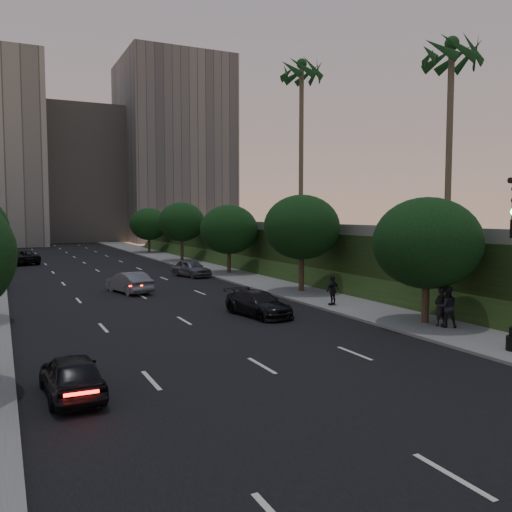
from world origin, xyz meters
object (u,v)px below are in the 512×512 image
sedan_near_left (72,375)px  sedan_mid_left (129,282)px  pedestrian_a (440,306)px  sedan_near_right (258,304)px  pedestrian_c (333,290)px  sedan_far_left (20,257)px  pedestrian_b (447,307)px  sedan_far_right (191,268)px

sedan_near_left → sedan_mid_left: bearing=-108.8°
sedan_near_left → pedestrian_a: bearing=-173.6°
sedan_near_left → sedan_mid_left: 21.43m
sedan_near_left → sedan_near_right: size_ratio=0.85×
pedestrian_c → sedan_far_left: bearing=-84.8°
sedan_near_left → pedestrian_c: 18.33m
pedestrian_a → pedestrian_b: 0.40m
sedan_mid_left → sedan_far_right: 10.07m
sedan_far_left → pedestrian_b: size_ratio=2.85×
sedan_near_left → sedan_far_right: size_ratio=0.89×
sedan_mid_left → pedestrian_c: 14.38m
pedestrian_b → pedestrian_c: pedestrian_b is taller
sedan_far_left → pedestrian_c: 40.05m
sedan_near_left → sedan_far_left: sedan_far_left is taller
pedestrian_a → pedestrian_b: pedestrian_b is taller
sedan_far_right → pedestrian_c: bearing=-97.1°
sedan_mid_left → sedan_near_right: size_ratio=0.97×
sedan_far_right → pedestrian_c: pedestrian_c is taller
sedan_far_left → pedestrian_a: bearing=91.9°
sedan_near_right → sedan_far_right: size_ratio=1.05×
pedestrian_c → sedan_far_right: bearing=-99.6°
sedan_far_left → pedestrian_b: (16.85, -44.45, 0.35)m
sedan_far_left → pedestrian_b: bearing=91.8°
sedan_near_left → sedan_mid_left: (6.09, 20.55, 0.07)m
sedan_near_left → sedan_mid_left: size_ratio=0.87×
sedan_mid_left → sedan_near_right: bearing=97.5°
sedan_far_right → sedan_near_right: bearing=-112.7°
sedan_far_left → sedan_near_right: bearing=86.6°
pedestrian_b → pedestrian_c: (-1.36, 7.52, -0.11)m
sedan_far_right → pedestrian_b: bearing=-96.4°
pedestrian_a → pedestrian_c: 7.24m
sedan_near_left → sedan_far_left: size_ratio=0.71×
sedan_mid_left → pedestrian_a: pedestrian_a is taller
sedan_mid_left → sedan_far_left: sedan_far_left is taller
pedestrian_a → sedan_near_left: bearing=5.8°
sedan_mid_left → sedan_near_right: sedan_mid_left is taller
pedestrian_b → pedestrian_c: size_ratio=1.13×
sedan_mid_left → pedestrian_b: (10.82, -18.35, 0.38)m
sedan_far_left → pedestrian_a: (16.83, -44.05, 0.30)m
sedan_near_left → pedestrian_b: size_ratio=2.02×
sedan_near_right → sedan_far_right: 18.88m
sedan_far_right → pedestrian_a: bearing=-96.3°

